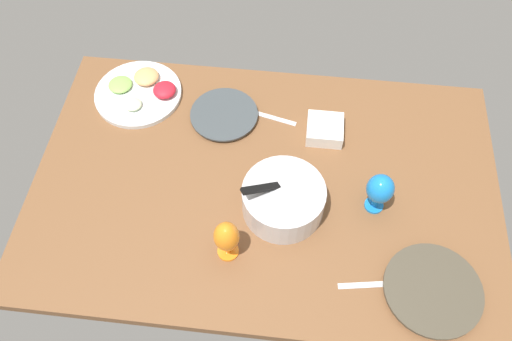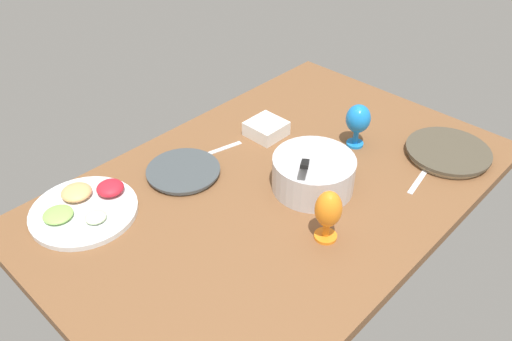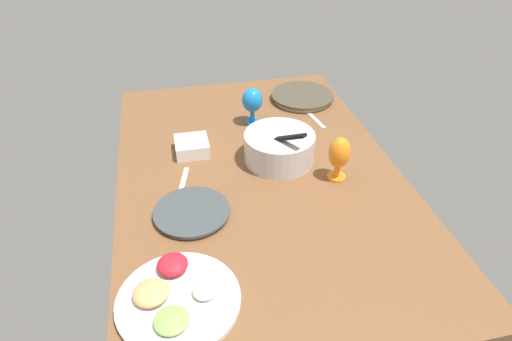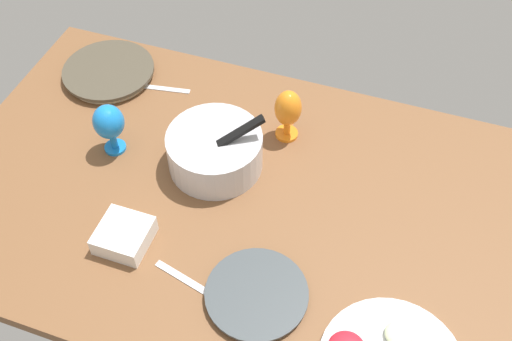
# 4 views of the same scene
# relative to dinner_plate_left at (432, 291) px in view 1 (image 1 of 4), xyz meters

# --- Properties ---
(ground_plane) EXTENTS (1.60, 1.04, 0.04)m
(ground_plane) POSITION_rel_dinner_plate_left_xyz_m (0.54, -0.33, -0.04)
(ground_plane) COLOR brown
(dinner_plate_left) EXTENTS (0.30, 0.30, 0.03)m
(dinner_plate_left) POSITION_rel_dinner_plate_left_xyz_m (0.00, 0.00, 0.00)
(dinner_plate_left) COLOR beige
(dinner_plate_left) RESTS_ON ground_plane
(dinner_plate_right) EXTENTS (0.25, 0.25, 0.02)m
(dinner_plate_right) POSITION_rel_dinner_plate_left_xyz_m (0.72, -0.60, -0.00)
(dinner_plate_right) COLOR silver
(dinner_plate_right) RESTS_ON ground_plane
(mixing_bowl) EXTENTS (0.27, 0.27, 0.18)m
(mixing_bowl) POSITION_rel_dinner_plate_left_xyz_m (0.47, -0.24, 0.05)
(mixing_bowl) COLOR silver
(mixing_bowl) RESTS_ON ground_plane
(fruit_platter) EXTENTS (0.33, 0.33, 0.06)m
(fruit_platter) POSITION_rel_dinner_plate_left_xyz_m (1.06, -0.68, 0.00)
(fruit_platter) COLOR silver
(fruit_platter) RESTS_ON ground_plane
(hurricane_glass_blue) EXTENTS (0.09, 0.09, 0.17)m
(hurricane_glass_blue) POSITION_rel_dinner_plate_left_xyz_m (0.17, -0.28, 0.09)
(hurricane_glass_blue) COLOR #1A7DD7
(hurricane_glass_blue) RESTS_ON ground_plane
(hurricane_glass_orange) EXTENTS (0.08, 0.08, 0.17)m
(hurricane_glass_orange) POSITION_rel_dinner_plate_left_xyz_m (0.63, -0.06, 0.09)
(hurricane_glass_orange) COLOR orange
(hurricane_glass_orange) RESTS_ON ground_plane
(square_bowl_white) EXTENTS (0.13, 0.13, 0.06)m
(square_bowl_white) POSITION_rel_dinner_plate_left_xyz_m (0.35, -0.56, 0.02)
(square_bowl_white) COLOR white
(square_bowl_white) RESTS_ON ground_plane
(fork_by_left_plate) EXTENTS (0.18, 0.05, 0.01)m
(fork_by_left_plate) POSITION_rel_dinner_plate_left_xyz_m (0.19, -0.00, -0.01)
(fork_by_left_plate) COLOR silver
(fork_by_left_plate) RESTS_ON ground_plane
(fork_by_right_plate) EXTENTS (0.18, 0.06, 0.01)m
(fork_by_right_plate) POSITION_rel_dinner_plate_left_xyz_m (0.54, -0.62, -0.01)
(fork_by_right_plate) COLOR silver
(fork_by_right_plate) RESTS_ON ground_plane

